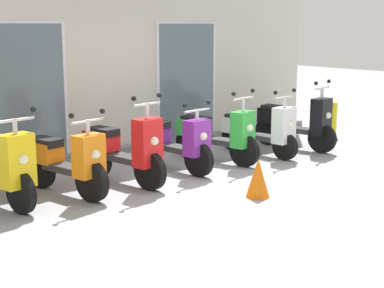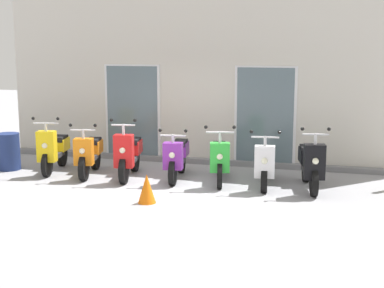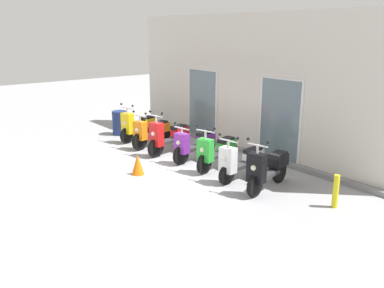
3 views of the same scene
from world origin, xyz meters
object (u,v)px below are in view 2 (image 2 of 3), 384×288
object	(u,v)px
scooter_black	(310,164)
trash_bin	(9,152)
scooter_white	(265,163)
scooter_red	(129,154)
traffic_cone	(147,189)
scooter_purple	(177,157)
scooter_green	(219,159)
scooter_orange	(89,154)
scooter_yellow	(54,149)

from	to	relation	value
scooter_black	trash_bin	bearing A→B (deg)	-179.26
scooter_white	scooter_black	world-z (taller)	scooter_black
scooter_red	traffic_cone	size ratio (longest dim) A/B	3.18
scooter_purple	trash_bin	bearing A→B (deg)	-177.25
scooter_black	traffic_cone	distance (m)	3.24
traffic_cone	scooter_green	bearing A→B (deg)	64.46
scooter_orange	scooter_red	xyz separation A→B (m)	(0.91, -0.01, 0.04)
scooter_purple	scooter_white	world-z (taller)	scooter_white
scooter_yellow	scooter_black	world-z (taller)	scooter_black
scooter_green	scooter_black	bearing A→B (deg)	-3.33
scooter_green	scooter_white	bearing A→B (deg)	-2.82
scooter_red	traffic_cone	world-z (taller)	scooter_red
scooter_red	scooter_yellow	bearing A→B (deg)	177.47
trash_bin	scooter_orange	bearing A→B (deg)	0.66
scooter_orange	scooter_black	bearing A→B (deg)	0.77
scooter_green	trash_bin	size ratio (longest dim) A/B	1.98
traffic_cone	scooter_white	bearing A→B (deg)	44.75
traffic_cone	scooter_purple	bearing A→B (deg)	90.37
scooter_black	trash_bin	distance (m)	6.61
scooter_white	scooter_black	bearing A→B (deg)	-3.88
scooter_yellow	scooter_red	distance (m)	1.81
scooter_yellow	trash_bin	distance (m)	1.09
scooter_red	trash_bin	xyz separation A→B (m)	(-2.88, -0.01, -0.09)
scooter_yellow	scooter_green	size ratio (longest dim) A/B	0.96
scooter_orange	traffic_cone	world-z (taller)	scooter_orange
scooter_red	trash_bin	world-z (taller)	scooter_red
scooter_black	scooter_green	bearing A→B (deg)	176.67
scooter_red	scooter_black	distance (m)	3.73
scooter_black	trash_bin	world-z (taller)	scooter_black
scooter_green	scooter_yellow	bearing A→B (deg)	-178.47
scooter_yellow	scooter_purple	world-z (taller)	scooter_yellow
scooter_white	scooter_orange	bearing A→B (deg)	-178.13
scooter_purple	trash_bin	distance (m)	3.89
trash_bin	scooter_black	bearing A→B (deg)	0.74
scooter_purple	scooter_black	xyz separation A→B (m)	(2.72, -0.10, 0.03)
scooter_white	traffic_cone	world-z (taller)	scooter_white
scooter_orange	scooter_white	distance (m)	3.76
scooter_purple	traffic_cone	world-z (taller)	scooter_purple
scooter_black	trash_bin	size ratio (longest dim) A/B	1.99
scooter_orange	scooter_purple	xyz separation A→B (m)	(1.92, 0.16, 0.01)
scooter_purple	trash_bin	xyz separation A→B (m)	(-3.89, -0.19, -0.06)
scooter_black	scooter_red	bearing A→B (deg)	-178.88
scooter_white	scooter_green	bearing A→B (deg)	177.18
scooter_purple	traffic_cone	distance (m)	1.86
scooter_purple	scooter_green	size ratio (longest dim) A/B	1.00
scooter_yellow	scooter_black	xyz separation A→B (m)	(5.53, -0.01, 0.00)
scooter_green	trash_bin	world-z (taller)	scooter_green
traffic_cone	scooter_yellow	bearing A→B (deg)	148.05
scooter_purple	scooter_red	bearing A→B (deg)	-170.19
scooter_yellow	scooter_white	distance (m)	4.65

